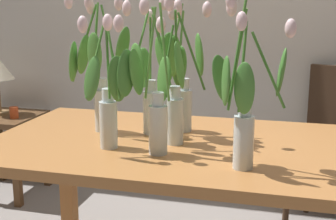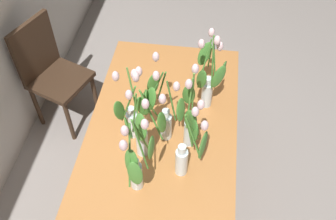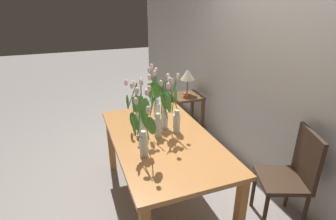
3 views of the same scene
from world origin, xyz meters
name	(u,v)px [view 3 (image 3 of 3)]	position (x,y,z in m)	size (l,w,h in m)	color
ground_plane	(163,200)	(0.00, 0.00, 0.00)	(18.00, 18.00, 0.00)	gray
room_wall_rear	(280,62)	(0.00, 1.26, 1.35)	(9.00, 0.10, 2.70)	beige
dining_table	(163,146)	(0.00, 0.00, 0.65)	(1.60, 0.90, 0.74)	#B7753D
tulip_vase_0	(155,98)	(-0.40, 0.06, 0.98)	(0.30, 0.14, 0.58)	silver
tulip_vase_1	(142,119)	(-0.07, -0.17, 0.92)	(0.20, 0.10, 0.57)	silver
tulip_vase_2	(159,115)	(-0.04, -0.02, 0.95)	(0.21, 0.26, 0.56)	silver
tulip_vase_3	(136,111)	(-0.26, -0.18, 0.93)	(0.20, 0.17, 0.50)	silver
tulip_vase_4	(143,132)	(0.24, -0.25, 0.96)	(0.28, 0.20, 0.58)	silver
tulip_vase_5	(165,107)	(-0.17, 0.08, 0.97)	(0.23, 0.29, 0.57)	silver
tulip_vase_6	(174,115)	(-0.07, 0.14, 0.92)	(0.14, 0.17, 0.57)	silver
dining_chair	(292,173)	(0.64, 0.98, 0.52)	(0.52, 0.52, 0.93)	#382619
side_table	(187,102)	(-1.47, 0.92, 0.43)	(0.44, 0.44, 0.55)	brown
table_lamp	(188,75)	(-1.51, 0.94, 0.86)	(0.22, 0.22, 0.40)	olive
pillar_candle	(187,96)	(-1.35, 0.86, 0.59)	(0.06, 0.06, 0.07)	#CC4C23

